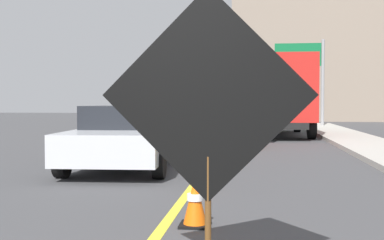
# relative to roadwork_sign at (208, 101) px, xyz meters

# --- Properties ---
(lane_center_stripe) EXTENTS (0.14, 36.00, 0.01)m
(lane_center_stripe) POSITION_rel_roadwork_sign_xyz_m (-0.70, 2.90, -1.47)
(lane_center_stripe) COLOR yellow
(lane_center_stripe) RESTS_ON ground
(roadwork_sign) EXTENTS (1.63, 0.08, 2.33)m
(roadwork_sign) POSITION_rel_roadwork_sign_xyz_m (0.00, 0.00, 0.00)
(roadwork_sign) COLOR #593819
(roadwork_sign) RESTS_ON ground
(arrow_board_trailer) EXTENTS (1.60, 1.89, 2.70)m
(arrow_board_trailer) POSITION_rel_roadwork_sign_xyz_m (-0.14, 11.85, -0.99)
(arrow_board_trailer) COLOR orange
(arrow_board_trailer) RESTS_ON ground
(box_truck) EXTENTS (2.75, 7.04, 3.29)m
(box_truck) POSITION_rel_roadwork_sign_xyz_m (1.40, 17.23, 0.32)
(box_truck) COLOR black
(box_truck) RESTS_ON ground
(pickup_car) EXTENTS (2.33, 4.63, 1.38)m
(pickup_car) POSITION_rel_roadwork_sign_xyz_m (-2.48, 6.71, -0.77)
(pickup_car) COLOR silver
(pickup_car) RESTS_ON ground
(highway_guide_sign) EXTENTS (2.79, 0.18, 5.00)m
(highway_guide_sign) POSITION_rel_roadwork_sign_xyz_m (3.43, 23.97, 1.95)
(highway_guide_sign) COLOR gray
(highway_guide_sign) RESTS_ON ground
(far_building_block) EXTENTS (12.87, 6.70, 10.31)m
(far_building_block) POSITION_rel_roadwork_sign_xyz_m (5.10, 35.59, 3.68)
(far_building_block) COLOR gray
(far_building_block) RESTS_ON ground
(traffic_cone_near_sign) EXTENTS (0.36, 0.36, 0.60)m
(traffic_cone_near_sign) POSITION_rel_roadwork_sign_xyz_m (-0.34, 1.92, -1.18)
(traffic_cone_near_sign) COLOR black
(traffic_cone_near_sign) RESTS_ON ground
(traffic_cone_mid_lane) EXTENTS (0.36, 0.36, 0.58)m
(traffic_cone_mid_lane) POSITION_rel_roadwork_sign_xyz_m (-0.42, 4.18, -1.19)
(traffic_cone_mid_lane) COLOR black
(traffic_cone_mid_lane) RESTS_ON ground
(traffic_cone_far_lane) EXTENTS (0.36, 0.36, 0.61)m
(traffic_cone_far_lane) POSITION_rel_roadwork_sign_xyz_m (-0.41, 6.67, -1.17)
(traffic_cone_far_lane) COLOR black
(traffic_cone_far_lane) RESTS_ON ground
(traffic_cone_curbside) EXTENTS (0.36, 0.36, 0.66)m
(traffic_cone_curbside) POSITION_rel_roadwork_sign_xyz_m (-0.41, 8.90, -1.15)
(traffic_cone_curbside) COLOR black
(traffic_cone_curbside) RESTS_ON ground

